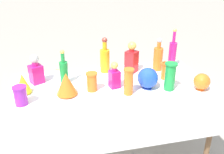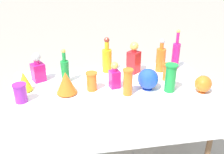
{
  "view_description": "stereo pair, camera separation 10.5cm",
  "coord_description": "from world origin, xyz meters",
  "px_view_note": "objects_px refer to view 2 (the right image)",
  "views": [
    {
      "loc": [
        -0.41,
        -1.78,
        1.72
      ],
      "look_at": [
        0.0,
        0.0,
        0.86
      ],
      "focal_mm": 40.0,
      "sensor_mm": 36.0,
      "label": 1
    },
    {
      "loc": [
        -0.31,
        -1.81,
        1.72
      ],
      "look_at": [
        0.0,
        0.0,
        0.86
      ],
      "focal_mm": 40.0,
      "sensor_mm": 36.0,
      "label": 2
    }
  ],
  "objects_px": {
    "cardboard_box_behind_left": "(79,87)",
    "tall_bottle_0": "(107,59)",
    "tall_bottle_3": "(161,59)",
    "slender_vase_4": "(128,81)",
    "fluted_vase_0": "(24,81)",
    "slender_vase_1": "(20,92)",
    "slender_vase_2": "(171,77)",
    "slender_vase_3": "(92,81)",
    "slender_vase_0": "(167,71)",
    "square_decanter_1": "(38,69)",
    "tall_bottle_1": "(176,55)",
    "round_bowl_1": "(203,84)",
    "square_decanter_0": "(134,59)",
    "fluted_vase_1": "(66,83)",
    "square_decanter_2": "(115,76)",
    "round_bowl_0": "(148,79)",
    "tall_bottle_2": "(65,70)"
  },
  "relations": [
    {
      "from": "square_decanter_2",
      "to": "round_bowl_1",
      "type": "height_order",
      "value": "square_decanter_2"
    },
    {
      "from": "square_decanter_2",
      "to": "round_bowl_0",
      "type": "height_order",
      "value": "square_decanter_2"
    },
    {
      "from": "tall_bottle_3",
      "to": "cardboard_box_behind_left",
      "type": "height_order",
      "value": "tall_bottle_3"
    },
    {
      "from": "square_decanter_0",
      "to": "slender_vase_2",
      "type": "relative_size",
      "value": 1.29
    },
    {
      "from": "round_bowl_1",
      "to": "cardboard_box_behind_left",
      "type": "relative_size",
      "value": 0.25
    },
    {
      "from": "tall_bottle_0",
      "to": "fluted_vase_1",
      "type": "height_order",
      "value": "tall_bottle_0"
    },
    {
      "from": "tall_bottle_2",
      "to": "slender_vase_1",
      "type": "xyz_separation_m",
      "value": [
        -0.33,
        -0.28,
        -0.04
      ]
    },
    {
      "from": "square_decanter_0",
      "to": "square_decanter_2",
      "type": "bearing_deg",
      "value": -130.0
    },
    {
      "from": "slender_vase_0",
      "to": "slender_vase_4",
      "type": "height_order",
      "value": "slender_vase_4"
    },
    {
      "from": "slender_vase_3",
      "to": "fluted_vase_1",
      "type": "relative_size",
      "value": 0.84
    },
    {
      "from": "tall_bottle_2",
      "to": "slender_vase_1",
      "type": "height_order",
      "value": "tall_bottle_2"
    },
    {
      "from": "slender_vase_3",
      "to": "square_decanter_0",
      "type": "bearing_deg",
      "value": 34.6
    },
    {
      "from": "tall_bottle_0",
      "to": "square_decanter_0",
      "type": "height_order",
      "value": "tall_bottle_0"
    },
    {
      "from": "fluted_vase_1",
      "to": "round_bowl_1",
      "type": "relative_size",
      "value": 1.3
    },
    {
      "from": "square_decanter_1",
      "to": "square_decanter_2",
      "type": "relative_size",
      "value": 1.14
    },
    {
      "from": "tall_bottle_0",
      "to": "square_decanter_2",
      "type": "distance_m",
      "value": 0.33
    },
    {
      "from": "slender_vase_1",
      "to": "fluted_vase_0",
      "type": "distance_m",
      "value": 0.17
    },
    {
      "from": "cardboard_box_behind_left",
      "to": "tall_bottle_0",
      "type": "bearing_deg",
      "value": -73.48
    },
    {
      "from": "square_decanter_2",
      "to": "fluted_vase_1",
      "type": "distance_m",
      "value": 0.39
    },
    {
      "from": "slender_vase_1",
      "to": "fluted_vase_1",
      "type": "distance_m",
      "value": 0.34
    },
    {
      "from": "square_decanter_0",
      "to": "fluted_vase_1",
      "type": "xyz_separation_m",
      "value": [
        -0.62,
        -0.32,
        -0.04
      ]
    },
    {
      "from": "tall_bottle_0",
      "to": "round_bowl_0",
      "type": "height_order",
      "value": "tall_bottle_0"
    },
    {
      "from": "tall_bottle_1",
      "to": "slender_vase_2",
      "type": "relative_size",
      "value": 1.68
    },
    {
      "from": "slender_vase_2",
      "to": "round_bowl_0",
      "type": "xyz_separation_m",
      "value": [
        -0.16,
        0.06,
        -0.03
      ]
    },
    {
      "from": "square_decanter_2",
      "to": "round_bowl_1",
      "type": "distance_m",
      "value": 0.7
    },
    {
      "from": "tall_bottle_2",
      "to": "slender_vase_0",
      "type": "bearing_deg",
      "value": -6.9
    },
    {
      "from": "slender_vase_0",
      "to": "round_bowl_0",
      "type": "height_order",
      "value": "round_bowl_0"
    },
    {
      "from": "tall_bottle_2",
      "to": "fluted_vase_1",
      "type": "distance_m",
      "value": 0.21
    },
    {
      "from": "slender_vase_1",
      "to": "round_bowl_0",
      "type": "xyz_separation_m",
      "value": [
        0.99,
        0.04,
        0.01
      ]
    },
    {
      "from": "round_bowl_1",
      "to": "cardboard_box_behind_left",
      "type": "bearing_deg",
      "value": 123.79
    },
    {
      "from": "slender_vase_0",
      "to": "cardboard_box_behind_left",
      "type": "distance_m",
      "value": 1.53
    },
    {
      "from": "slender_vase_1",
      "to": "slender_vase_0",
      "type": "bearing_deg",
      "value": 8.25
    },
    {
      "from": "tall_bottle_3",
      "to": "slender_vase_3",
      "type": "bearing_deg",
      "value": -157.62
    },
    {
      "from": "tall_bottle_1",
      "to": "round_bowl_1",
      "type": "xyz_separation_m",
      "value": [
        0.03,
        -0.5,
        -0.07
      ]
    },
    {
      "from": "slender_vase_1",
      "to": "slender_vase_4",
      "type": "height_order",
      "value": "slender_vase_4"
    },
    {
      "from": "slender_vase_2",
      "to": "slender_vase_3",
      "type": "height_order",
      "value": "slender_vase_2"
    },
    {
      "from": "slender_vase_4",
      "to": "tall_bottle_3",
      "type": "bearing_deg",
      "value": 44.5
    },
    {
      "from": "square_decanter_0",
      "to": "square_decanter_2",
      "type": "height_order",
      "value": "square_decanter_0"
    },
    {
      "from": "slender_vase_0",
      "to": "slender_vase_3",
      "type": "relative_size",
      "value": 0.98
    },
    {
      "from": "round_bowl_1",
      "to": "tall_bottle_2",
      "type": "bearing_deg",
      "value": 161.01
    },
    {
      "from": "square_decanter_1",
      "to": "fluted_vase_0",
      "type": "xyz_separation_m",
      "value": [
        -0.09,
        -0.18,
        -0.02
      ]
    },
    {
      "from": "tall_bottle_3",
      "to": "square_decanter_1",
      "type": "bearing_deg",
      "value": -178.58
    },
    {
      "from": "tall_bottle_3",
      "to": "round_bowl_0",
      "type": "relative_size",
      "value": 1.77
    },
    {
      "from": "tall_bottle_3",
      "to": "slender_vase_4",
      "type": "bearing_deg",
      "value": -135.5
    },
    {
      "from": "square_decanter_0",
      "to": "tall_bottle_2",
      "type": "bearing_deg",
      "value": -170.28
    },
    {
      "from": "fluted_vase_0",
      "to": "slender_vase_1",
      "type": "bearing_deg",
      "value": -91.43
    },
    {
      "from": "slender_vase_3",
      "to": "slender_vase_0",
      "type": "bearing_deg",
      "value": 6.51
    },
    {
      "from": "tall_bottle_1",
      "to": "fluted_vase_1",
      "type": "height_order",
      "value": "tall_bottle_1"
    },
    {
      "from": "slender_vase_2",
      "to": "fluted_vase_0",
      "type": "xyz_separation_m",
      "value": [
        -1.15,
        0.2,
        -0.04
      ]
    },
    {
      "from": "tall_bottle_2",
      "to": "tall_bottle_3",
      "type": "bearing_deg",
      "value": 6.27
    }
  ]
}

